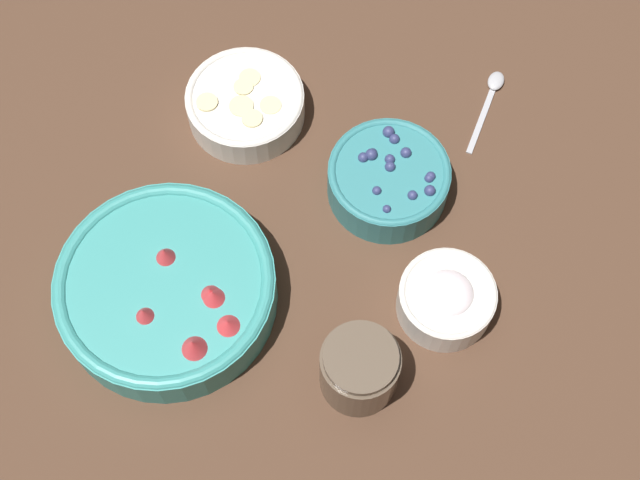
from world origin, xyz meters
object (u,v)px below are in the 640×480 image
bowl_cream (446,298)px  jar_chocolate (359,369)px  bowl_strawberries (167,289)px  bowl_blueberries (389,178)px  bowl_bananas (245,103)px

bowl_cream → jar_chocolate: 0.14m
bowl_strawberries → bowl_blueberries: size_ratio=1.70×
bowl_cream → jar_chocolate: size_ratio=1.28×
bowl_blueberries → bowl_cream: size_ratio=1.33×
bowl_blueberries → bowl_cream: bowl_blueberries is taller
bowl_cream → bowl_blueberries: bearing=110.0°
bowl_strawberries → bowl_cream: size_ratio=2.26×
bowl_strawberries → bowl_cream: bearing=-3.3°
bowl_strawberries → jar_chocolate: size_ratio=2.89×
bowl_strawberries → jar_chocolate: 0.25m
bowl_bananas → bowl_cream: bearing=-49.6°
bowl_strawberries → jar_chocolate: bearing=-25.6°
jar_chocolate → bowl_bananas: bearing=109.8°
bowl_cream → jar_chocolate: (-0.11, -0.09, 0.01)m
bowl_blueberries → jar_chocolate: bearing=-101.0°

